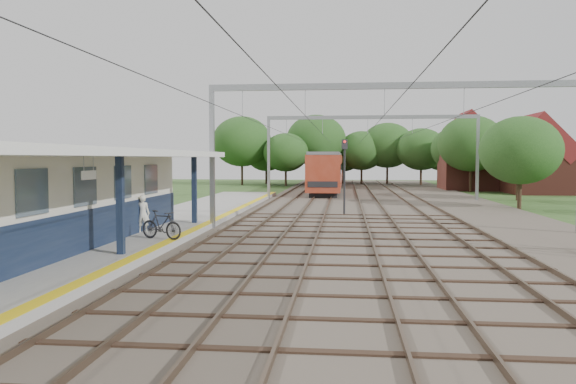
{
  "coord_description": "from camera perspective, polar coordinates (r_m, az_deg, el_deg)",
  "views": [
    {
      "loc": [
        1.42,
        -11.59,
        3.49
      ],
      "look_at": [
        -1.79,
        19.62,
        1.6
      ],
      "focal_mm": 35.0,
      "sensor_mm": 36.0,
      "label": 1
    }
  ],
  "objects": [
    {
      "name": "house_far",
      "position": [
        65.24,
        18.81,
        3.03
      ],
      "size": [
        8.0,
        6.12,
        8.66
      ],
      "color": "brown",
      "rests_on": "ground"
    },
    {
      "name": "ground",
      "position": [
        12.18,
        -1.08,
        -13.19
      ],
      "size": [
        160.0,
        160.0,
        0.0
      ],
      "primitive_type": "plane",
      "color": "#2D4C1E",
      "rests_on": "ground"
    },
    {
      "name": "station_building",
      "position": [
        21.3,
        -23.06,
        -0.72
      ],
      "size": [
        3.41,
        18.0,
        3.4
      ],
      "color": "beige",
      "rests_on": "platform"
    },
    {
      "name": "ballast_bed",
      "position": [
        41.81,
        9.39,
        -1.32
      ],
      "size": [
        18.0,
        90.0,
        0.1
      ],
      "primitive_type": "cube",
      "color": "#473D33",
      "rests_on": "ground"
    },
    {
      "name": "bicycle",
      "position": [
        22.29,
        -12.74,
        -3.28
      ],
      "size": [
        1.94,
        1.14,
        1.13
      ],
      "primitive_type": "imported",
      "rotation": [
        0.0,
        0.0,
        1.22
      ],
      "color": "black",
      "rests_on": "platform"
    },
    {
      "name": "train",
      "position": [
        65.89,
        4.2,
        2.31
      ],
      "size": [
        3.01,
        37.51,
        3.95
      ],
      "color": "black",
      "rests_on": "ballast_bed"
    },
    {
      "name": "platform",
      "position": [
        27.3,
        -13.27,
        -3.62
      ],
      "size": [
        5.0,
        52.0,
        0.35
      ],
      "primitive_type": "cube",
      "color": "gray",
      "rests_on": "ground"
    },
    {
      "name": "yellow_stripe",
      "position": [
        26.63,
        -8.69,
        -3.35
      ],
      "size": [
        0.45,
        52.0,
        0.01
      ],
      "primitive_type": "cube",
      "color": "yellow",
      "rests_on": "platform"
    },
    {
      "name": "rail_tracks",
      "position": [
        41.72,
        5.96,
        -1.13
      ],
      "size": [
        11.8,
        88.0,
        0.15
      ],
      "color": "brown",
      "rests_on": "ballast_bed"
    },
    {
      "name": "catenary_system",
      "position": [
        36.98,
        8.97,
        6.54
      ],
      "size": [
        17.22,
        88.0,
        7.0
      ],
      "color": "gray",
      "rests_on": "ground"
    },
    {
      "name": "canopy",
      "position": [
        19.84,
        -21.76,
        3.65
      ],
      "size": [
        6.4,
        20.0,
        3.44
      ],
      "color": "#101B32",
      "rests_on": "platform"
    },
    {
      "name": "signal_post",
      "position": [
        33.75,
        5.76,
        2.55
      ],
      "size": [
        0.36,
        0.32,
        4.62
      ],
      "rotation": [
        0.0,
        0.0,
        0.33
      ],
      "color": "black",
      "rests_on": "ground"
    },
    {
      "name": "person",
      "position": [
        24.54,
        -14.54,
        -2.14
      ],
      "size": [
        0.63,
        0.46,
        1.59
      ],
      "primitive_type": "imported",
      "rotation": [
        0.0,
        0.0,
        3.28
      ],
      "color": "silver",
      "rests_on": "platform"
    },
    {
      "name": "tree_band",
      "position": [
        68.77,
        7.91,
        4.6
      ],
      "size": [
        31.72,
        30.88,
        8.82
      ],
      "color": "#382619",
      "rests_on": "ground"
    },
    {
      "name": "house_near",
      "position": [
        60.83,
        24.68,
        2.66
      ],
      "size": [
        7.0,
        6.12,
        7.89
      ],
      "color": "brown",
      "rests_on": "ground"
    }
  ]
}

